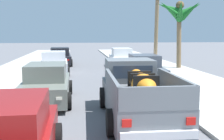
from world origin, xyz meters
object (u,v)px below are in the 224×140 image
pickup_truck (136,93)px  car_right_near (47,84)px  palm_tree_right_mid (180,13)px  car_left_mid (121,58)px  car_right_mid (60,57)px  car_right_far (54,63)px  car_left_far (144,69)px

pickup_truck → car_right_near: bearing=140.7°
pickup_truck → palm_tree_right_mid: bearing=63.5°
car_left_mid → car_right_mid: same height
car_left_mid → car_right_far: (-5.29, -3.76, 0.00)m
car_right_near → car_right_mid: (-0.22, 13.11, 0.00)m
palm_tree_right_mid → car_right_mid: bearing=157.4°
car_left_far → car_left_mid: bearing=90.9°
pickup_truck → car_left_mid: size_ratio=1.22×
car_left_far → palm_tree_right_mid: (3.96, 5.10, 3.59)m
car_right_near → palm_tree_right_mid: size_ratio=0.81×
car_right_near → car_right_mid: size_ratio=0.99×
car_left_mid → car_right_far: bearing=-144.6°
car_left_far → car_right_far: same height
pickup_truck → car_left_far: size_ratio=1.22×
pickup_truck → car_right_mid: size_ratio=1.21×
car_right_mid → car_right_far: same height
car_right_mid → palm_tree_right_mid: bearing=-22.6°
pickup_truck → car_left_far: bearing=74.0°
car_right_far → car_left_mid: bearing=35.4°
palm_tree_right_mid → car_right_near: bearing=-134.4°
palm_tree_right_mid → car_left_mid: bearing=149.6°
pickup_truck → palm_tree_right_mid: palm_tree_right_mid is taller
car_right_far → palm_tree_right_mid: bearing=8.3°
pickup_truck → car_right_mid: (-3.37, 15.69, -0.10)m
car_right_near → car_right_mid: same height
car_right_mid → car_left_far: (5.31, -8.96, 0.00)m
pickup_truck → car_left_mid: 14.33m
car_left_far → car_right_far: size_ratio=0.99×
pickup_truck → car_left_far: (1.94, 6.73, -0.10)m
car_left_mid → car_right_far: same height
pickup_truck → palm_tree_right_mid: size_ratio=1.00×
car_left_mid → car_right_mid: (-5.19, 1.48, 0.00)m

